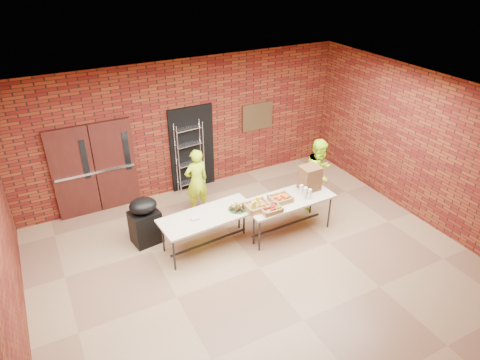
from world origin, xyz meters
name	(u,v)px	position (x,y,z in m)	size (l,w,h in m)	color
room	(261,196)	(0.00, 0.00, 1.60)	(8.08, 7.08, 3.28)	#846047
double_doors	(95,169)	(-2.20, 3.44, 1.05)	(1.78, 0.12, 2.10)	#411712
dark_doorway	(192,148)	(0.10, 3.46, 1.05)	(1.10, 0.06, 2.10)	black
bronze_plaque	(257,117)	(1.90, 3.45, 1.55)	(0.85, 0.04, 0.70)	#42321A
wire_rack	(190,158)	(-0.02, 3.32, 0.89)	(0.66, 0.22, 1.79)	silver
table_left	(208,218)	(-0.58, 1.02, 0.72)	(1.95, 0.93, 0.78)	#BEB091
table_right	(288,201)	(1.12, 0.79, 0.73)	(1.95, 0.86, 0.79)	#BEB091
basket_bananas	(257,206)	(0.36, 0.75, 0.86)	(0.47, 0.36, 0.15)	olive
basket_oranges	(280,199)	(0.92, 0.78, 0.85)	(0.43, 0.34, 0.13)	olive
basket_apples	(271,209)	(0.55, 0.55, 0.85)	(0.41, 0.32, 0.13)	olive
muffin_tray	(238,207)	(0.02, 0.93, 0.82)	(0.37, 0.37, 0.09)	#13481A
napkin_box	(195,218)	(-0.85, 0.99, 0.81)	(0.16, 0.11, 0.05)	silver
coffee_dispenser	(310,178)	(1.73, 0.92, 1.06)	(0.40, 0.36, 0.53)	brown
cup_stack_front	(305,193)	(1.42, 0.63, 0.92)	(0.09, 0.09, 0.26)	silver
cup_stack_mid	(310,194)	(1.50, 0.58, 0.91)	(0.08, 0.08, 0.23)	silver
cup_stack_back	(301,190)	(1.44, 0.79, 0.91)	(0.08, 0.08, 0.24)	silver
covered_grill	(145,221)	(-1.63, 1.80, 0.51)	(0.62, 0.54, 1.02)	black
volunteer_woman	(197,181)	(-0.24, 2.40, 0.76)	(0.56, 0.37, 1.53)	#BFF21A
volunteer_man	(319,173)	(2.33, 1.36, 0.82)	(0.79, 0.62, 1.63)	#BFF21A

